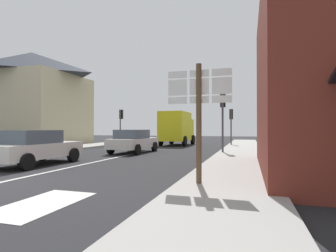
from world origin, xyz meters
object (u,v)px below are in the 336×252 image
Objects in this scene: traffic_light_far_left at (121,119)px; traffic_light_near_right at (223,108)px; sedan_near at (34,147)px; delivery_truck at (177,127)px; sedan_far at (133,141)px; traffic_light_far_right at (231,119)px; route_sign_post at (199,110)px.

traffic_light_far_left is 0.91× the size of traffic_light_near_right.
sedan_near is 15.10m from delivery_truck.
traffic_light_near_right reaches higher than sedan_far.
sedan_far is at bearing -123.01° from traffic_light_far_right.
traffic_light_near_right is 1.14× the size of traffic_light_far_right.
sedan_far is 5.94m from traffic_light_near_right.
traffic_light_far_right reaches higher than route_sign_post.
traffic_light_far_left is at bearing 103.02° from sedan_near.
traffic_light_far_left is 12.83m from traffic_light_near_right.
route_sign_post is at bearing -73.19° from delivery_truck.
route_sign_post is (5.83, -8.85, 1.24)m from sedan_far.
traffic_light_far_left is 10.52m from traffic_light_far_right.
traffic_light_near_right is (10.51, -7.36, 0.25)m from traffic_light_far_left.
delivery_truck is 1.35× the size of traffic_light_near_right.
traffic_light_far_left is at bearing 121.64° from sedan_far.
delivery_truck is at bearing 122.67° from traffic_light_near_right.
route_sign_post reaches higher than sedan_far.
traffic_light_far_right is at bearing 90.90° from route_sign_post.
traffic_light_far_right is (-0.27, 17.40, 0.42)m from route_sign_post.
traffic_light_near_right is 7.88m from traffic_light_far_right.
traffic_light_near_right is at bearing 45.39° from sedan_near.
route_sign_post is at bearing -56.64° from sedan_far.
sedan_near is 1.31× the size of route_sign_post.
traffic_light_near_right reaches higher than traffic_light_far_left.
traffic_light_far_left reaches higher than sedan_near.
traffic_light_near_right reaches higher than delivery_truck.
route_sign_post reaches higher than delivery_truck.
delivery_truck is at bearing 81.57° from sedan_near.
traffic_light_near_right is (5.55, 0.68, 2.00)m from sedan_far.
route_sign_post is 0.86× the size of traffic_light_near_right.
traffic_light_far_right is (0.00, 7.87, -0.34)m from traffic_light_near_right.
traffic_light_near_right is at bearing 6.94° from sedan_far.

